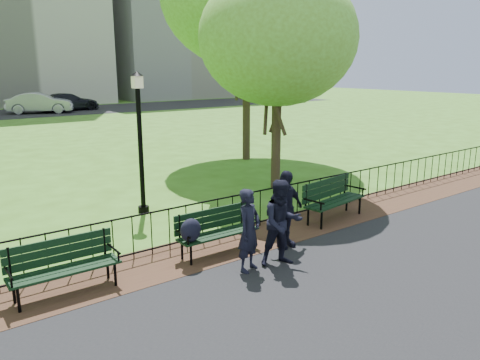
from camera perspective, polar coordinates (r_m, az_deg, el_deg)
ground at (r=8.86m, az=3.66°, el=-10.92°), size 120.00×120.00×0.00m
asphalt_path at (r=6.97m, az=23.28°, el=-19.40°), size 60.00×9.20×0.01m
dirt_strip at (r=9.95m, az=-2.01°, el=-7.99°), size 60.00×1.60×0.01m
iron_fence at (r=10.17m, az=-3.65°, el=-4.60°), size 24.06×0.06×1.00m
park_bench_main at (r=9.18m, az=-4.39°, el=-5.88°), size 1.77×0.56×0.98m
park_bench_left_a at (r=8.34m, az=-20.81°, el=-9.17°), size 1.78×0.58×1.00m
park_bench_right_a at (r=11.68m, az=11.11°, el=-1.80°), size 1.97×0.85×1.08m
lamppost at (r=12.01m, az=-12.09°, el=5.06°), size 0.32×0.32×3.58m
tree_near_e at (r=14.21m, az=4.64°, el=16.86°), size 4.64×4.64×6.46m
person_left at (r=8.55m, az=1.12°, el=-6.15°), size 0.66×0.55×1.55m
person_mid at (r=8.81m, az=5.15°, el=-5.23°), size 0.90×0.65×1.66m
person_right at (r=9.68m, az=5.47°, el=-3.57°), size 0.96×0.41×1.63m
sedan_silver at (r=41.31m, az=-23.22°, el=8.64°), size 5.33×3.46×1.66m
sedan_dark at (r=43.18m, az=-20.14°, el=8.94°), size 5.04×2.09×1.46m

